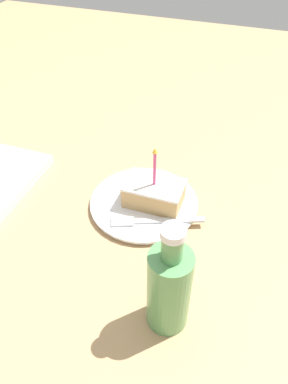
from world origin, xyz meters
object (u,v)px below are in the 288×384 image
object	(u,v)px
cake_slice	(154,193)
bottle	(169,287)
fork	(151,221)
plate	(144,203)

from	to	relation	value
cake_slice	bottle	world-z (taller)	bottle
cake_slice	bottle	distance (m)	0.26
fork	bottle	size ratio (longest dim) A/B	0.86
plate	fork	size ratio (longest dim) A/B	1.26
bottle	plate	bearing A→B (deg)	-152.59
cake_slice	bottle	size ratio (longest dim) A/B	0.66
plate	cake_slice	distance (m)	0.04
fork	plate	bearing A→B (deg)	-147.85
cake_slice	fork	distance (m)	0.06
plate	fork	world-z (taller)	fork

